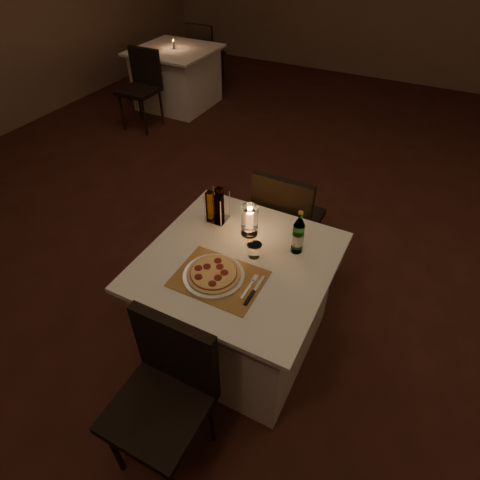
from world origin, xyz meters
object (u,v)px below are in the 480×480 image
at_px(chair_far, 285,216).
at_px(tumbler, 254,250).
at_px(plate, 214,276).
at_px(neighbor_table_left, 177,78).
at_px(main_table, 238,303).
at_px(pizza, 214,273).
at_px(hurricane_candle, 250,218).
at_px(water_bottle, 298,236).
at_px(chair_near, 167,385).

distance_m(chair_far, tumbler, 0.70).
bearing_deg(plate, neighbor_table_left, 127.07).
relative_size(main_table, tumbler, 12.11).
relative_size(pizza, tumbler, 3.39).
xyz_separation_m(tumbler, neighbor_table_left, (-2.61, 3.06, -0.41)).
bearing_deg(hurricane_candle, chair_far, 85.24).
height_order(tumbler, water_bottle, water_bottle).
distance_m(plate, tumbler, 0.27).
distance_m(tumbler, hurricane_candle, 0.21).
distance_m(pizza, tumbler, 0.27).
bearing_deg(pizza, tumbler, 64.23).
bearing_deg(chair_far, hurricane_candle, -94.76).
distance_m(pizza, neighbor_table_left, 4.15).
xyz_separation_m(main_table, tumbler, (0.07, 0.06, 0.41)).
distance_m(main_table, neighbor_table_left, 4.03).
bearing_deg(chair_far, pizza, -93.22).
xyz_separation_m(main_table, chair_far, (0.00, 0.71, 0.18)).
bearing_deg(neighbor_table_left, pizza, -52.93).
distance_m(chair_far, water_bottle, 0.64).
bearing_deg(neighbor_table_left, water_bottle, -46.15).
distance_m(plate, hurricane_candle, 0.41).
bearing_deg(tumbler, neighbor_table_left, 130.45).
height_order(main_table, hurricane_candle, hurricane_candle).
bearing_deg(tumbler, water_bottle, 37.27).
bearing_deg(main_table, tumbler, 42.37).
bearing_deg(chair_far, plate, -93.20).
relative_size(pizza, water_bottle, 1.04).
relative_size(chair_near, tumbler, 10.90).
xyz_separation_m(plate, hurricane_candle, (0.01, 0.40, 0.10)).
relative_size(main_table, plate, 3.12).
xyz_separation_m(chair_near, water_bottle, (0.26, 0.92, 0.30)).
relative_size(plate, pizza, 1.14).
distance_m(chair_near, tumbler, 0.81).
height_order(pizza, hurricane_candle, hurricane_candle).
distance_m(plate, water_bottle, 0.50).
relative_size(plate, hurricane_candle, 1.69).
bearing_deg(neighbor_table_left, main_table, -50.81).
bearing_deg(chair_far, main_table, -90.00).
height_order(plate, hurricane_candle, hurricane_candle).
bearing_deg(chair_near, plate, 95.35).
height_order(water_bottle, hurricane_candle, water_bottle).
distance_m(chair_near, neighbor_table_left, 4.60).
bearing_deg(water_bottle, plate, -128.53).
bearing_deg(plate, hurricane_candle, 88.73).
bearing_deg(plate, tumbler, 64.27).
relative_size(plate, neighbor_table_left, 0.32).
distance_m(chair_near, water_bottle, 1.00).
xyz_separation_m(chair_far, tumbler, (0.07, -0.65, 0.23)).
bearing_deg(hurricane_candle, main_table, -79.42).
distance_m(main_table, tumbler, 0.42).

